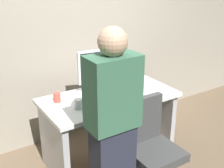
{
  "coord_description": "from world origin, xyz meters",
  "views": [
    {
      "loc": [
        -1.5,
        -2.41,
        2.01
      ],
      "look_at": [
        0.0,
        -0.05,
        0.91
      ],
      "focal_mm": 47.29,
      "sensor_mm": 36.0,
      "label": 1
    }
  ],
  "objects_px": {
    "desk": "(110,116)",
    "cup_near_keyboard": "(78,104)",
    "monitor": "(102,67)",
    "mouse": "(137,91)",
    "keyboard": "(114,97)",
    "office_chair": "(151,153)",
    "cup_by_monitor": "(57,98)",
    "person_at_desk": "(113,127)",
    "book_stack": "(130,76)"
  },
  "relations": [
    {
      "from": "monitor",
      "to": "keyboard",
      "type": "relative_size",
      "value": 1.26
    },
    {
      "from": "office_chair",
      "to": "cup_by_monitor",
      "type": "distance_m",
      "value": 1.06
    },
    {
      "from": "keyboard",
      "to": "mouse",
      "type": "distance_m",
      "value": 0.29
    },
    {
      "from": "person_at_desk",
      "to": "mouse",
      "type": "xyz_separation_m",
      "value": [
        0.71,
        0.61,
        -0.07
      ]
    },
    {
      "from": "keyboard",
      "to": "desk",
      "type": "bearing_deg",
      "value": 94.09
    },
    {
      "from": "desk",
      "to": "office_chair",
      "type": "xyz_separation_m",
      "value": [
        0.02,
        -0.68,
        -0.09
      ]
    },
    {
      "from": "person_at_desk",
      "to": "book_stack",
      "type": "bearing_deg",
      "value": 47.78
    },
    {
      "from": "person_at_desk",
      "to": "monitor",
      "type": "relative_size",
      "value": 3.03
    },
    {
      "from": "cup_near_keyboard",
      "to": "cup_by_monitor",
      "type": "xyz_separation_m",
      "value": [
        -0.11,
        0.25,
        -0.0
      ]
    },
    {
      "from": "office_chair",
      "to": "cup_by_monitor",
      "type": "relative_size",
      "value": 9.57
    },
    {
      "from": "mouse",
      "to": "book_stack",
      "type": "xyz_separation_m",
      "value": [
        0.1,
        0.27,
        0.06
      ]
    },
    {
      "from": "keyboard",
      "to": "person_at_desk",
      "type": "bearing_deg",
      "value": -124.79
    },
    {
      "from": "desk",
      "to": "book_stack",
      "type": "relative_size",
      "value": 6.48
    },
    {
      "from": "office_chair",
      "to": "cup_near_keyboard",
      "type": "relative_size",
      "value": 9.36
    },
    {
      "from": "mouse",
      "to": "cup_near_keyboard",
      "type": "bearing_deg",
      "value": -178.45
    },
    {
      "from": "monitor",
      "to": "book_stack",
      "type": "relative_size",
      "value": 2.46
    },
    {
      "from": "mouse",
      "to": "cup_near_keyboard",
      "type": "relative_size",
      "value": 1.0
    },
    {
      "from": "keyboard",
      "to": "cup_by_monitor",
      "type": "distance_m",
      "value": 0.58
    },
    {
      "from": "book_stack",
      "to": "cup_near_keyboard",
      "type": "bearing_deg",
      "value": -160.22
    },
    {
      "from": "desk",
      "to": "book_stack",
      "type": "bearing_deg",
      "value": 25.55
    },
    {
      "from": "mouse",
      "to": "cup_near_keyboard",
      "type": "height_order",
      "value": "cup_near_keyboard"
    },
    {
      "from": "desk",
      "to": "keyboard",
      "type": "bearing_deg",
      "value": -84.76
    },
    {
      "from": "desk",
      "to": "keyboard",
      "type": "distance_m",
      "value": 0.26
    },
    {
      "from": "office_chair",
      "to": "book_stack",
      "type": "relative_size",
      "value": 4.28
    },
    {
      "from": "monitor",
      "to": "keyboard",
      "type": "xyz_separation_m",
      "value": [
        -0.02,
        -0.28,
        -0.25
      ]
    },
    {
      "from": "monitor",
      "to": "mouse",
      "type": "bearing_deg",
      "value": -46.06
    },
    {
      "from": "person_at_desk",
      "to": "desk",
      "type": "bearing_deg",
      "value": 59.73
    },
    {
      "from": "office_chair",
      "to": "monitor",
      "type": "relative_size",
      "value": 1.74
    },
    {
      "from": "person_at_desk",
      "to": "cup_near_keyboard",
      "type": "relative_size",
      "value": 16.32
    },
    {
      "from": "person_at_desk",
      "to": "mouse",
      "type": "distance_m",
      "value": 0.94
    },
    {
      "from": "person_at_desk",
      "to": "mouse",
      "type": "bearing_deg",
      "value": 41.05
    },
    {
      "from": "desk",
      "to": "monitor",
      "type": "distance_m",
      "value": 0.53
    },
    {
      "from": "person_at_desk",
      "to": "cup_near_keyboard",
      "type": "bearing_deg",
      "value": 90.49
    },
    {
      "from": "person_at_desk",
      "to": "monitor",
      "type": "height_order",
      "value": "person_at_desk"
    },
    {
      "from": "monitor",
      "to": "cup_by_monitor",
      "type": "height_order",
      "value": "monitor"
    },
    {
      "from": "desk",
      "to": "office_chair",
      "type": "relative_size",
      "value": 1.52
    },
    {
      "from": "mouse",
      "to": "person_at_desk",
      "type": "bearing_deg",
      "value": -138.95
    },
    {
      "from": "monitor",
      "to": "mouse",
      "type": "height_order",
      "value": "monitor"
    },
    {
      "from": "keyboard",
      "to": "book_stack",
      "type": "distance_m",
      "value": 0.48
    },
    {
      "from": "person_at_desk",
      "to": "book_stack",
      "type": "xyz_separation_m",
      "value": [
        0.8,
        0.89,
        -0.0
      ]
    },
    {
      "from": "mouse",
      "to": "book_stack",
      "type": "distance_m",
      "value": 0.3
    },
    {
      "from": "office_chair",
      "to": "cup_by_monitor",
      "type": "xyz_separation_m",
      "value": [
        -0.54,
        0.83,
        0.38
      ]
    },
    {
      "from": "keyboard",
      "to": "mouse",
      "type": "relative_size",
      "value": 4.3
    },
    {
      "from": "desk",
      "to": "cup_near_keyboard",
      "type": "relative_size",
      "value": 14.19
    },
    {
      "from": "monitor",
      "to": "mouse",
      "type": "xyz_separation_m",
      "value": [
        0.27,
        -0.28,
        -0.24
      ]
    },
    {
      "from": "keyboard",
      "to": "cup_near_keyboard",
      "type": "relative_size",
      "value": 4.28
    },
    {
      "from": "desk",
      "to": "keyboard",
      "type": "relative_size",
      "value": 3.31
    },
    {
      "from": "desk",
      "to": "cup_near_keyboard",
      "type": "distance_m",
      "value": 0.51
    },
    {
      "from": "cup_near_keyboard",
      "to": "book_stack",
      "type": "bearing_deg",
      "value": 19.78
    },
    {
      "from": "desk",
      "to": "cup_by_monitor",
      "type": "bearing_deg",
      "value": 163.92
    }
  ]
}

